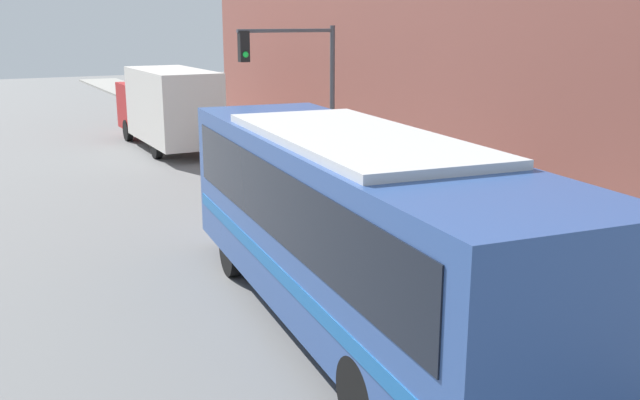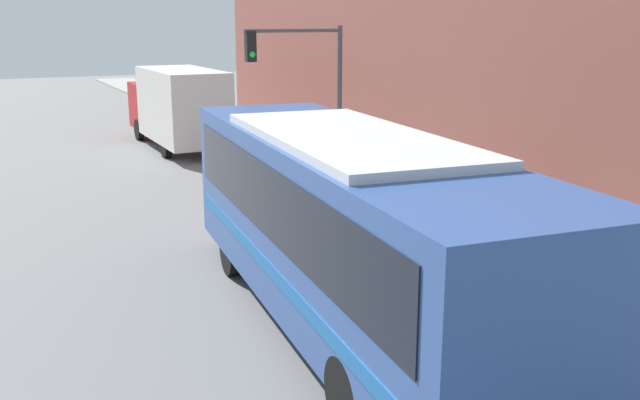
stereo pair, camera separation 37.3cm
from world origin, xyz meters
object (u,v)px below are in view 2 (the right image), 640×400
(delivery_truck, at_px, (177,105))
(parking_meter, at_px, (365,155))
(fire_hydrant, at_px, (469,213))
(pedestrian_near_corner, at_px, (491,185))
(traffic_light_pole, at_px, (306,73))
(city_bus, at_px, (347,219))

(delivery_truck, distance_m, parking_meter, 10.12)
(fire_hydrant, height_order, pedestrian_near_corner, pedestrian_near_corner)
(delivery_truck, relative_size, fire_hydrant, 10.73)
(traffic_light_pole, height_order, pedestrian_near_corner, traffic_light_pole)
(fire_hydrant, bearing_deg, delivery_truck, 101.97)
(fire_hydrant, relative_size, pedestrian_near_corner, 0.45)
(fire_hydrant, xyz_separation_m, pedestrian_near_corner, (1.14, 0.59, 0.45))
(parking_meter, relative_size, pedestrian_near_corner, 0.85)
(fire_hydrant, relative_size, parking_meter, 0.53)
(delivery_truck, distance_m, traffic_light_pole, 8.12)
(delivery_truck, height_order, parking_meter, delivery_truck)
(city_bus, bearing_deg, delivery_truck, 88.97)
(traffic_light_pole, bearing_deg, city_bus, -111.86)
(delivery_truck, height_order, fire_hydrant, delivery_truck)
(fire_hydrant, bearing_deg, pedestrian_near_corner, 27.53)
(pedestrian_near_corner, bearing_deg, traffic_light_pole, 108.76)
(delivery_truck, bearing_deg, pedestrian_near_corner, -73.22)
(traffic_light_pole, distance_m, parking_meter, 3.22)
(fire_hydrant, distance_m, pedestrian_near_corner, 1.36)
(city_bus, relative_size, fire_hydrant, 14.83)
(city_bus, relative_size, delivery_truck, 1.38)
(traffic_light_pole, distance_m, pedestrian_near_corner, 7.21)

